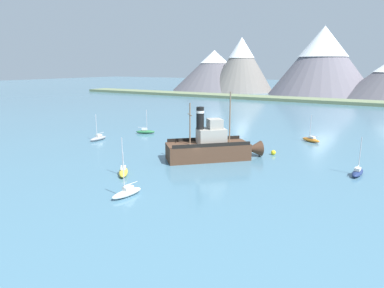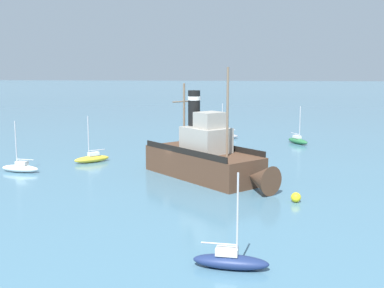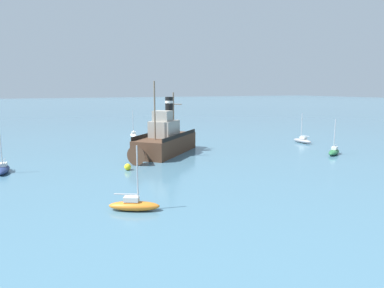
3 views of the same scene
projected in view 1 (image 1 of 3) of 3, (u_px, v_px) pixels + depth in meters
name	position (u px, v px, depth m)	size (l,w,h in m)	color
ground_plane	(195.00, 162.00, 49.15)	(600.00, 600.00, 0.00)	#477289
mountain_ridge	(347.00, 66.00, 154.27)	(194.07, 56.45, 31.56)	#56545B
shoreline_strip	(324.00, 101.00, 129.75)	(240.00, 12.00, 1.20)	#6B7A56
old_tugboat	(212.00, 147.00, 50.37)	(12.71, 12.42, 9.90)	#4C3323
sailboat_navy	(358.00, 172.00, 43.07)	(1.46, 3.89, 4.90)	navy
sailboat_white	(127.00, 192.00, 36.18)	(1.64, 3.92, 4.90)	white
sailboat_yellow	(123.00, 172.00, 43.31)	(3.26, 3.64, 4.90)	gold
sailboat_green	(145.00, 131.00, 69.88)	(3.84, 2.86, 4.90)	#286B3D
sailboat_grey	(98.00, 138.00, 63.53)	(1.17, 3.82, 4.90)	gray
sailboat_orange	(311.00, 140.00, 62.20)	(3.87, 2.76, 4.90)	orange
mooring_buoy	(273.00, 152.00, 53.10)	(0.74, 0.74, 0.74)	yellow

